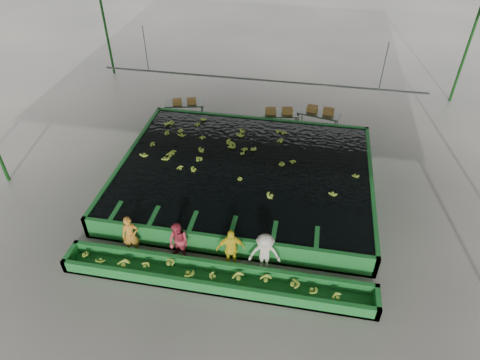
% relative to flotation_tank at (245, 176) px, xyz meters
% --- Properties ---
extents(ground, '(80.00, 80.00, 0.00)m').
position_rel_flotation_tank_xyz_m(ground, '(0.00, -1.50, -0.45)').
color(ground, gray).
rests_on(ground, ground).
extents(shed_roof, '(20.00, 22.00, 0.04)m').
position_rel_flotation_tank_xyz_m(shed_roof, '(0.00, -1.50, 4.55)').
color(shed_roof, gray).
rests_on(shed_roof, shed_posts).
extents(shed_posts, '(20.00, 22.00, 5.00)m').
position_rel_flotation_tank_xyz_m(shed_posts, '(0.00, -1.50, 2.05)').
color(shed_posts, '#134513').
rests_on(shed_posts, ground).
extents(flotation_tank, '(10.00, 8.00, 0.90)m').
position_rel_flotation_tank_xyz_m(flotation_tank, '(0.00, 0.00, 0.00)').
color(flotation_tank, '#1C702A').
rests_on(flotation_tank, ground).
extents(tank_water, '(9.70, 7.70, 0.00)m').
position_rel_flotation_tank_xyz_m(tank_water, '(0.00, -0.00, 0.40)').
color(tank_water, black).
rests_on(tank_water, flotation_tank).
extents(sorting_trough, '(10.00, 1.00, 0.50)m').
position_rel_flotation_tank_xyz_m(sorting_trough, '(0.00, -5.10, -0.20)').
color(sorting_trough, '#1C702A').
rests_on(sorting_trough, ground).
extents(cableway_rail, '(0.08, 0.08, 14.00)m').
position_rel_flotation_tank_xyz_m(cableway_rail, '(0.00, 3.50, 2.55)').
color(cableway_rail, '#59605B').
rests_on(cableway_rail, shed_roof).
extents(rail_hanger_left, '(0.04, 0.04, 2.00)m').
position_rel_flotation_tank_xyz_m(rail_hanger_left, '(-5.00, 3.50, 3.55)').
color(rail_hanger_left, '#59605B').
rests_on(rail_hanger_left, shed_roof).
extents(rail_hanger_right, '(0.04, 0.04, 2.00)m').
position_rel_flotation_tank_xyz_m(rail_hanger_right, '(5.00, 3.50, 3.55)').
color(rail_hanger_right, '#59605B').
rests_on(rail_hanger_right, shed_roof).
extents(worker_a, '(0.65, 0.54, 1.52)m').
position_rel_flotation_tank_xyz_m(worker_a, '(-3.09, -4.30, 0.31)').
color(worker_a, orange).
rests_on(worker_a, ground).
extents(worker_b, '(0.90, 0.81, 1.52)m').
position_rel_flotation_tank_xyz_m(worker_b, '(-1.43, -4.30, 0.31)').
color(worker_b, '#BD3343').
rests_on(worker_b, ground).
extents(worker_c, '(1.00, 0.63, 1.59)m').
position_rel_flotation_tank_xyz_m(worker_c, '(0.31, -4.30, 0.34)').
color(worker_c, yellow).
rests_on(worker_c, ground).
extents(worker_d, '(1.09, 0.71, 1.58)m').
position_rel_flotation_tank_xyz_m(worker_d, '(1.41, -4.30, 0.34)').
color(worker_d, beige).
rests_on(worker_d, ground).
extents(packing_table_left, '(2.03, 1.17, 0.87)m').
position_rel_flotation_tank_xyz_m(packing_table_left, '(-3.88, 4.72, -0.02)').
color(packing_table_left, '#59605B').
rests_on(packing_table_left, ground).
extents(packing_table_mid, '(1.90, 1.00, 0.82)m').
position_rel_flotation_tank_xyz_m(packing_table_mid, '(0.87, 4.64, -0.04)').
color(packing_table_mid, '#59605B').
rests_on(packing_table_mid, ground).
extents(packing_table_right, '(2.09, 1.20, 0.89)m').
position_rel_flotation_tank_xyz_m(packing_table_right, '(2.73, 4.90, -0.00)').
color(packing_table_right, '#59605B').
rests_on(packing_table_right, ground).
extents(box_stack_left, '(1.19, 0.67, 0.25)m').
position_rel_flotation_tank_xyz_m(box_stack_left, '(-3.84, 4.65, 0.42)').
color(box_stack_left, olive).
rests_on(box_stack_left, packing_table_left).
extents(box_stack_mid, '(1.33, 0.60, 0.28)m').
position_rel_flotation_tank_xyz_m(box_stack_mid, '(0.85, 4.61, 0.38)').
color(box_stack_mid, olive).
rests_on(box_stack_mid, packing_table_mid).
extents(box_stack_right, '(1.31, 0.55, 0.27)m').
position_rel_flotation_tank_xyz_m(box_stack_right, '(2.78, 4.94, 0.44)').
color(box_stack_right, olive).
rests_on(box_stack_right, packing_table_right).
extents(floating_bananas, '(8.47, 5.77, 0.12)m').
position_rel_flotation_tank_xyz_m(floating_bananas, '(0.00, 0.80, 0.40)').
color(floating_bananas, '#9EC135').
rests_on(floating_bananas, tank_water).
extents(trough_bananas, '(8.31, 0.55, 0.11)m').
position_rel_flotation_tank_xyz_m(trough_bananas, '(0.00, -5.10, -0.05)').
color(trough_bananas, '#9EC135').
rests_on(trough_bananas, sorting_trough).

